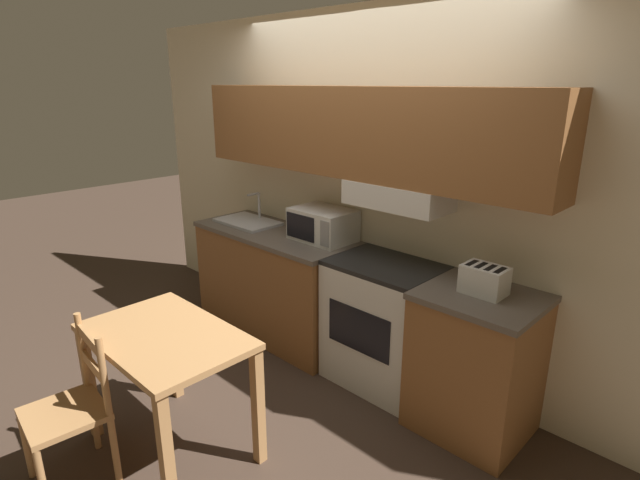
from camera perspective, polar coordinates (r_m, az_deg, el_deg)
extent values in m
plane|color=#3D2D23|center=(4.13, 4.81, -12.04)|extent=(16.00, 16.00, 0.00)
cube|color=beige|center=(3.69, 5.57, 5.56)|extent=(5.24, 0.05, 2.55)
cube|color=brown|center=(3.48, 3.83, 12.23)|extent=(2.84, 0.32, 0.60)
cube|color=silver|center=(3.30, 8.91, 5.09)|extent=(0.69, 0.34, 0.16)
cube|color=brown|center=(4.20, -5.03, -5.06)|extent=(1.44, 0.58, 0.85)
cube|color=brown|center=(4.05, -5.19, 0.76)|extent=(1.46, 0.60, 0.04)
cube|color=brown|center=(3.20, 17.28, -13.54)|extent=(0.65, 0.58, 0.85)
cube|color=brown|center=(3.00, 18.05, -6.24)|extent=(0.67, 0.60, 0.04)
cube|color=silver|center=(3.53, 7.20, -9.68)|extent=(0.73, 0.53, 0.86)
cube|color=black|center=(3.35, 7.49, -2.91)|extent=(0.73, 0.53, 0.03)
cube|color=black|center=(3.31, 4.38, -10.28)|extent=(0.51, 0.01, 0.30)
cylinder|color=black|center=(3.36, 4.18, -2.53)|extent=(0.10, 0.10, 0.01)
cylinder|color=black|center=(3.18, 8.70, -3.92)|extent=(0.10, 0.10, 0.01)
cylinder|color=black|center=(3.52, 6.41, -1.66)|extent=(0.10, 0.10, 0.01)
cylinder|color=black|center=(3.34, 10.83, -2.93)|extent=(0.10, 0.10, 0.01)
cube|color=silver|center=(3.78, 0.34, 1.78)|extent=(0.47, 0.33, 0.24)
cube|color=black|center=(3.72, -2.29, 1.49)|extent=(0.29, 0.01, 0.19)
cube|color=gray|center=(3.54, 0.53, 0.70)|extent=(0.08, 0.01, 0.19)
cube|color=silver|center=(2.98, 18.27, -4.36)|extent=(0.24, 0.17, 0.16)
cube|color=black|center=(3.02, 16.17, -3.34)|extent=(0.01, 0.02, 0.02)
cube|color=black|center=(2.99, 16.97, -2.58)|extent=(0.03, 0.12, 0.01)
cube|color=black|center=(2.97, 17.93, -2.83)|extent=(0.03, 0.12, 0.01)
cube|color=black|center=(2.94, 18.90, -3.08)|extent=(0.03, 0.12, 0.01)
cube|color=black|center=(2.92, 19.89, -3.34)|extent=(0.03, 0.12, 0.01)
cube|color=#B7BABF|center=(4.30, -8.24, 2.07)|extent=(0.55, 0.35, 0.02)
cube|color=#4C4F54|center=(4.29, -8.43, 2.08)|extent=(0.46, 0.26, 0.01)
cylinder|color=#B7BABF|center=(4.35, -6.96, 3.94)|extent=(0.02, 0.02, 0.22)
cylinder|color=#B7BABF|center=(4.29, -7.64, 5.21)|extent=(0.02, 0.12, 0.02)
cube|color=#B27F4C|center=(2.89, -17.34, -10.46)|extent=(0.96, 0.63, 0.04)
cube|color=#B27F4C|center=(3.33, -24.84, -14.68)|extent=(0.06, 0.06, 0.70)
cube|color=#B27F4C|center=(2.66, -17.13, -22.80)|extent=(0.06, 0.06, 0.70)
cube|color=#B27F4C|center=(3.52, -16.37, -11.88)|extent=(0.06, 0.06, 0.70)
cube|color=#B27F4C|center=(2.89, -7.09, -18.38)|extent=(0.06, 0.06, 0.70)
cube|color=#B27F4C|center=(3.02, -27.20, -17.27)|extent=(0.41, 0.41, 0.03)
cylinder|color=#B27F4C|center=(3.08, -25.49, -11.24)|extent=(0.04, 0.04, 0.44)
cylinder|color=#B27F4C|center=(2.78, -23.48, -14.13)|extent=(0.04, 0.04, 0.44)
cube|color=#B27F4C|center=(2.87, -24.87, -10.34)|extent=(0.34, 0.05, 0.06)
cube|color=#B27F4C|center=(2.94, -24.49, -12.98)|extent=(0.34, 0.05, 0.06)
cylinder|color=#B27F4C|center=(3.26, -30.51, -19.60)|extent=(0.04, 0.04, 0.40)
cylinder|color=#B27F4C|center=(3.31, -24.42, -18.09)|extent=(0.04, 0.04, 0.40)
cylinder|color=#B27F4C|center=(3.03, -22.38, -21.38)|extent=(0.04, 0.04, 0.40)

